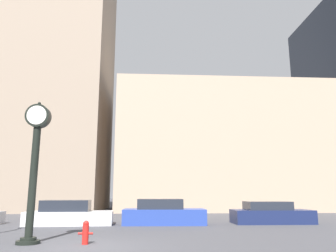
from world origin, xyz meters
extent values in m
plane|color=#424247|center=(0.00, 0.00, 0.00)|extent=(200.00, 200.00, 0.00)
cube|color=gray|center=(-8.93, 24.00, 16.74)|extent=(12.81, 12.00, 33.49)
cube|color=tan|center=(9.96, 24.00, 6.41)|extent=(21.76, 12.00, 12.83)
cylinder|color=black|center=(-2.02, 0.83, 0.06)|extent=(0.82, 0.82, 0.12)
cylinder|color=black|center=(-2.02, 0.83, 0.17)|extent=(0.55, 0.55, 0.10)
cylinder|color=black|center=(-2.02, 0.83, 2.19)|extent=(0.27, 0.27, 3.93)
cylinder|color=black|center=(-2.02, 0.83, 4.59)|extent=(0.88, 0.40, 0.88)
cylinder|color=white|center=(-2.02, 0.62, 4.59)|extent=(0.72, 0.02, 0.72)
cylinder|color=white|center=(-2.02, 1.04, 4.59)|extent=(0.72, 0.02, 0.72)
sphere|color=black|center=(-2.02, 0.83, 5.09)|extent=(0.12, 0.12, 0.12)
cube|color=silver|center=(-2.21, 7.82, 0.37)|extent=(4.84, 2.12, 0.75)
cube|color=#232833|center=(-2.45, 7.81, 1.05)|extent=(2.70, 1.78, 0.61)
cube|color=#28429E|center=(3.10, 7.72, 0.43)|extent=(4.68, 2.01, 0.86)
cube|color=#232833|center=(2.86, 7.73, 1.14)|extent=(2.60, 1.72, 0.56)
cube|color=#19234C|center=(9.43, 8.01, 0.39)|extent=(4.60, 1.97, 0.78)
cube|color=#232833|center=(9.20, 8.01, 1.02)|extent=(2.54, 1.72, 0.48)
cylinder|color=red|center=(-0.01, 0.60, 0.33)|extent=(0.22, 0.22, 0.66)
sphere|color=red|center=(-0.01, 0.60, 0.70)|extent=(0.21, 0.21, 0.21)
cylinder|color=red|center=(-0.19, 0.60, 0.36)|extent=(0.14, 0.08, 0.08)
cylinder|color=red|center=(0.18, 0.60, 0.36)|extent=(0.14, 0.08, 0.08)
camera|label=1|loc=(2.16, -11.48, 1.74)|focal=35.00mm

